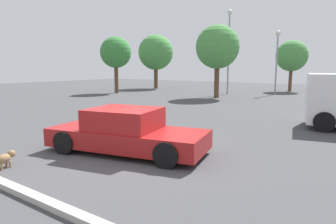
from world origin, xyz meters
name	(u,v)px	position (x,y,z in m)	size (l,w,h in m)	color
ground_plane	(126,155)	(0.00, 0.00, 0.00)	(80.00, 80.00, 0.00)	#424244
sedan_foreground	(127,132)	(-0.20, 0.26, 0.57)	(4.71, 2.62, 1.24)	maroon
dog	(5,158)	(-1.67, -2.38, 0.24)	(0.29, 0.58, 0.39)	olive
parking_curb	(18,190)	(0.00, -3.00, 0.06)	(9.94, 0.20, 0.12)	#B7B2A8
light_post_mid	(277,51)	(-1.74, 21.25, 3.83)	(0.44, 0.44, 5.53)	gray
light_post_far	(229,39)	(-5.36, 19.16, 4.88)	(0.44, 0.44, 7.33)	gray
tree_back_left	(217,47)	(-4.77, 15.65, 3.92)	(3.37, 3.37, 5.64)	brown
tree_back_center	(156,53)	(-15.03, 21.30, 4.02)	(3.91, 3.91, 6.00)	brown
tree_back_right	(292,56)	(-1.43, 25.49, 3.48)	(3.03, 3.03, 5.02)	brown
tree_far_right	(116,53)	(-14.38, 14.31, 3.72)	(2.85, 2.85, 5.18)	brown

